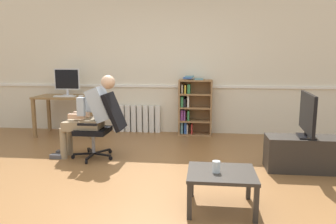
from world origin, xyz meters
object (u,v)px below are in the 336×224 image
bookshelf (193,107)px  coffee_table (221,177)px  radiator (137,119)px  keyboard (65,96)px  office_chair (103,123)px  computer_desk (68,102)px  tv_screen (307,114)px  imac_monitor (67,80)px  drinking_glass (216,167)px  person_seated (90,114)px  tv_stand (304,154)px  computer_mouse (81,96)px

bookshelf → coffee_table: 3.13m
radiator → coffee_table: size_ratio=1.43×
keyboard → office_chair: 1.67m
computer_desk → coffee_table: bearing=-45.5°
keyboard → tv_screen: (3.90, -1.44, -0.01)m
bookshelf → computer_desk: bearing=-173.0°
imac_monitor → computer_desk: bearing=-65.3°
drinking_glass → person_seated: bearing=140.4°
keyboard → drinking_glass: (2.71, -2.69, -0.33)m
imac_monitor → radiator: (1.28, 0.31, -0.78)m
tv_stand → drinking_glass: (-1.19, -1.25, 0.21)m
radiator → office_chair: size_ratio=0.96×
tv_stand → tv_screen: (0.00, -0.00, 0.53)m
coffee_table → tv_screen: bearing=47.1°
bookshelf → tv_stand: bearing=-50.5°
radiator → tv_screen: 3.34m
tv_screen → computer_mouse: bearing=73.7°
imac_monitor → tv_stand: imac_monitor is taller
keyboard → office_chair: office_chair is taller
bookshelf → drinking_glass: size_ratio=10.09×
tv_screen → drinking_glass: bearing=142.1°
computer_mouse → drinking_glass: bearing=-48.5°
keyboard → computer_mouse: 0.31m
computer_desk → radiator: bearing=17.4°
bookshelf → person_seated: 2.19m
tv_stand → coffee_table: (-1.14, -1.23, 0.10)m
imac_monitor → coffee_table: imac_monitor is taller
computer_desk → drinking_glass: 3.92m
tv_stand → drinking_glass: drinking_glass is taller
computer_desk → office_chair: size_ratio=1.21×
coffee_table → computer_desk: bearing=134.5°
tv_screen → person_seated: bearing=91.6°
imac_monitor → radiator: bearing=13.7°
computer_desk → tv_screen: 4.21m
office_chair → tv_stand: size_ratio=0.99×
radiator → drinking_glass: (1.46, -3.22, 0.16)m
person_seated → office_chair: bearing=90.0°
coffee_table → person_seated: bearing=141.7°
person_seated → radiator: bearing=170.3°
computer_mouse → person_seated: (0.62, -1.24, -0.12)m
computer_mouse → drinking_glass: size_ratio=0.89×
tv_screen → drinking_glass: 1.76m
bookshelf → drinking_glass: bearing=-83.6°
imac_monitor → bookshelf: bearing=5.1°
keyboard → bookshelf: bearing=10.4°
computer_mouse → radiator: bearing=28.6°
imac_monitor → coffee_table: bearing=-45.9°
bookshelf → coffee_table: bearing=-82.6°
imac_monitor → person_seated: 1.77m
computer_mouse → coffee_table: size_ratio=0.15×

